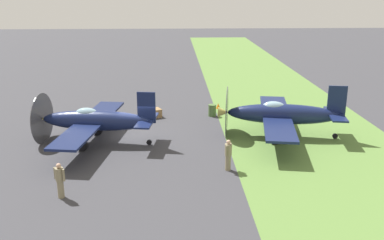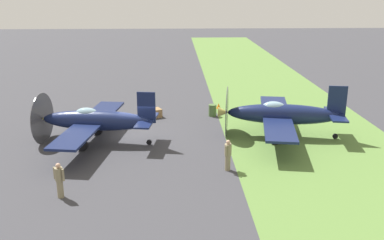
{
  "view_description": "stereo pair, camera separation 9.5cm",
  "coord_description": "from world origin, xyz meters",
  "px_view_note": "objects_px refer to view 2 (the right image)",
  "views": [
    {
      "loc": [
        -26.65,
        -2.22,
        9.45
      ],
      "look_at": [
        -0.21,
        -3.35,
        1.33
      ],
      "focal_mm": 40.38,
      "sensor_mm": 36.0,
      "label": 1
    },
    {
      "loc": [
        -26.65,
        -2.31,
        9.45
      ],
      "look_at": [
        -0.21,
        -3.35,
        1.33
      ],
      "focal_mm": 40.38,
      "sensor_mm": 36.0,
      "label": 2
    }
  ],
  "objects_px": {
    "airplane_wingman": "(281,114)",
    "fuel_drum": "(213,110)",
    "airplane_lead": "(94,120)",
    "supply_crate": "(155,113)",
    "runway_marker_cone": "(219,106)",
    "ground_crew_mechanic": "(59,179)",
    "ground_crew_chief": "(228,154)"
  },
  "relations": [
    {
      "from": "ground_crew_mechanic",
      "to": "fuel_drum",
      "type": "distance_m",
      "value": 15.57
    },
    {
      "from": "ground_crew_mechanic",
      "to": "fuel_drum",
      "type": "bearing_deg",
      "value": -93.5
    },
    {
      "from": "ground_crew_mechanic",
      "to": "fuel_drum",
      "type": "height_order",
      "value": "ground_crew_mechanic"
    },
    {
      "from": "airplane_lead",
      "to": "ground_crew_mechanic",
      "type": "bearing_deg",
      "value": -174.34
    },
    {
      "from": "airplane_wingman",
      "to": "fuel_drum",
      "type": "distance_m",
      "value": 6.49
    },
    {
      "from": "supply_crate",
      "to": "runway_marker_cone",
      "type": "height_order",
      "value": "supply_crate"
    },
    {
      "from": "airplane_wingman",
      "to": "runway_marker_cone",
      "type": "distance_m",
      "value": 7.96
    },
    {
      "from": "airplane_lead",
      "to": "supply_crate",
      "type": "xyz_separation_m",
      "value": [
        5.62,
        -3.51,
        -1.17
      ]
    },
    {
      "from": "ground_crew_chief",
      "to": "airplane_lead",
      "type": "bearing_deg",
      "value": -89.73
    },
    {
      "from": "supply_crate",
      "to": "runway_marker_cone",
      "type": "xyz_separation_m",
      "value": [
        2.19,
        -5.11,
        -0.1
      ]
    },
    {
      "from": "ground_crew_mechanic",
      "to": "supply_crate",
      "type": "relative_size",
      "value": 1.92
    },
    {
      "from": "airplane_wingman",
      "to": "runway_marker_cone",
      "type": "xyz_separation_m",
      "value": [
        7.09,
        3.36,
        -1.32
      ]
    },
    {
      "from": "airplane_lead",
      "to": "airplane_wingman",
      "type": "distance_m",
      "value": 12.01
    },
    {
      "from": "airplane_lead",
      "to": "ground_crew_mechanic",
      "type": "height_order",
      "value": "airplane_lead"
    },
    {
      "from": "ground_crew_chief",
      "to": "supply_crate",
      "type": "distance_m",
      "value": 11.18
    },
    {
      "from": "airplane_lead",
      "to": "runway_marker_cone",
      "type": "distance_m",
      "value": 11.7
    },
    {
      "from": "fuel_drum",
      "to": "supply_crate",
      "type": "bearing_deg",
      "value": 90.76
    },
    {
      "from": "fuel_drum",
      "to": "ground_crew_mechanic",
      "type": "bearing_deg",
      "value": 147.85
    },
    {
      "from": "fuel_drum",
      "to": "supply_crate",
      "type": "height_order",
      "value": "fuel_drum"
    },
    {
      "from": "airplane_wingman",
      "to": "supply_crate",
      "type": "xyz_separation_m",
      "value": [
        4.9,
        8.47,
        -1.22
      ]
    },
    {
      "from": "fuel_drum",
      "to": "runway_marker_cone",
      "type": "xyz_separation_m",
      "value": [
        2.13,
        -0.68,
        -0.23
      ]
    },
    {
      "from": "airplane_wingman",
      "to": "ground_crew_mechanic",
      "type": "distance_m",
      "value": 14.83
    },
    {
      "from": "fuel_drum",
      "to": "supply_crate",
      "type": "distance_m",
      "value": 4.43
    },
    {
      "from": "ground_crew_chief",
      "to": "runway_marker_cone",
      "type": "height_order",
      "value": "ground_crew_chief"
    },
    {
      "from": "airplane_lead",
      "to": "runway_marker_cone",
      "type": "relative_size",
      "value": 22.8
    },
    {
      "from": "runway_marker_cone",
      "to": "airplane_lead",
      "type": "bearing_deg",
      "value": 132.19
    },
    {
      "from": "airplane_lead",
      "to": "runway_marker_cone",
      "type": "height_order",
      "value": "airplane_lead"
    },
    {
      "from": "supply_crate",
      "to": "runway_marker_cone",
      "type": "bearing_deg",
      "value": -66.76
    },
    {
      "from": "airplane_lead",
      "to": "fuel_drum",
      "type": "relative_size",
      "value": 11.15
    },
    {
      "from": "runway_marker_cone",
      "to": "ground_crew_mechanic",
      "type": "bearing_deg",
      "value": 149.66
    },
    {
      "from": "ground_crew_chief",
      "to": "fuel_drum",
      "type": "xyz_separation_m",
      "value": [
        10.34,
        -0.06,
        -0.46
      ]
    },
    {
      "from": "ground_crew_mechanic",
      "to": "runway_marker_cone",
      "type": "bearing_deg",
      "value": -91.69
    }
  ]
}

